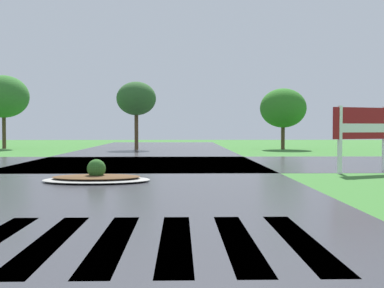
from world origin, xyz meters
TOP-DOWN VIEW (x-y plane):
  - asphalt_roadway at (0.00, 10.00)m, footprint 10.81×80.00m
  - asphalt_cross_road at (0.00, 19.20)m, footprint 90.00×9.73m
  - crosswalk_stripes at (-0.00, 4.36)m, footprint 7.65×3.60m
  - estate_billboard at (8.42, 14.50)m, footprint 2.44×0.95m
  - median_island at (-0.65, 11.88)m, footprint 3.22×1.91m
  - background_treeline at (1.38, 33.25)m, footprint 33.93×6.01m

SIDE VIEW (x-z plane):
  - asphalt_roadway at x=0.00m, z-range 0.00..0.01m
  - asphalt_cross_road at x=0.00m, z-range 0.00..0.01m
  - crosswalk_stripes at x=0.00m, z-range 0.00..0.01m
  - median_island at x=-0.65m, z-range -0.21..0.47m
  - estate_billboard at x=8.42m, z-range 0.44..2.84m
  - background_treeline at x=1.38m, z-range 0.83..6.44m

